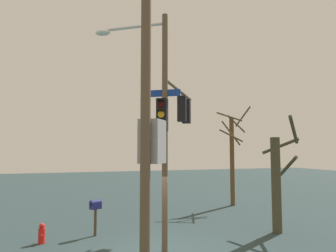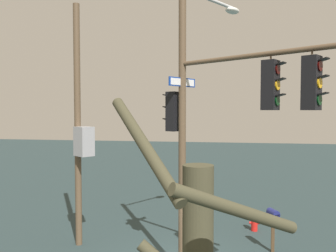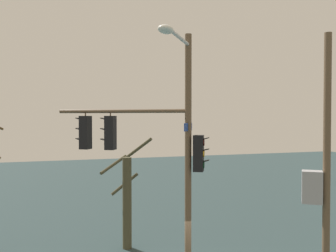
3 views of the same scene
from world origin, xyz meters
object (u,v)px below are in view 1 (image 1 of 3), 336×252
(mailbox, at_px, (95,207))
(bare_tree_across_street, at_px, (278,179))
(bare_tree_behind_pole, at_px, (233,155))
(fire_hydrant, at_px, (42,234))

(mailbox, distance_m, bare_tree_across_street, 7.59)
(bare_tree_behind_pole, distance_m, bare_tree_across_street, 6.31)
(mailbox, bearing_deg, bare_tree_behind_pole, 91.89)
(fire_hydrant, xyz_separation_m, bare_tree_behind_pole, (4.61, -10.63, 2.74))
(mailbox, xyz_separation_m, bare_tree_behind_pole, (4.19, -8.69, 1.97))
(fire_hydrant, xyz_separation_m, mailbox, (0.42, -1.94, 0.76))
(fire_hydrant, height_order, bare_tree_behind_pole, bare_tree_behind_pole)
(bare_tree_across_street, bearing_deg, bare_tree_behind_pole, -13.11)
(fire_hydrant, bearing_deg, bare_tree_behind_pole, -66.57)
(bare_tree_behind_pole, bearing_deg, fire_hydrant, 113.43)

